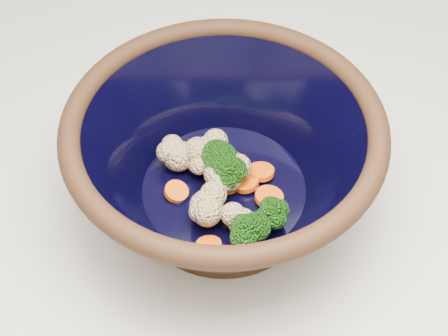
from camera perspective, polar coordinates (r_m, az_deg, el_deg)
mixing_bowl at (r=0.62m, az=0.00°, el=0.76°), size 0.38×0.38×0.13m
vegetable_pile at (r=0.63m, az=-0.05°, el=-1.08°), size 0.12×0.15×0.05m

